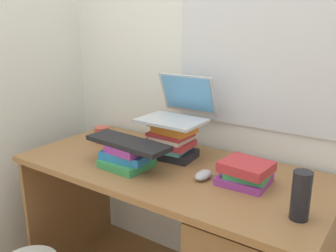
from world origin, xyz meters
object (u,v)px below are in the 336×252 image
(book_stack_tall, at_px, (172,141))
(book_stack_side, at_px, (246,173))
(computer_mouse, at_px, (203,175))
(water_bottle, at_px, (301,196))
(keyboard, at_px, (128,143))
(laptop, at_px, (178,109))
(mug, at_px, (102,135))
(book_stack_keyboard_riser, at_px, (126,157))

(book_stack_tall, xyz_separation_m, book_stack_side, (0.42, -0.08, -0.04))
(book_stack_tall, height_order, computer_mouse, book_stack_tall)
(book_stack_side, bearing_deg, water_bottle, -30.74)
(keyboard, height_order, computer_mouse, keyboard)
(book_stack_tall, height_order, laptop, laptop)
(computer_mouse, bearing_deg, book_stack_tall, 151.93)
(book_stack_side, height_order, water_bottle, water_bottle)
(laptop, relative_size, water_bottle, 1.77)
(keyboard, xyz_separation_m, water_bottle, (0.78, -0.02, -0.03))
(mug, distance_m, water_bottle, 1.16)
(computer_mouse, distance_m, mug, 0.72)
(laptop, xyz_separation_m, computer_mouse, (0.26, -0.20, -0.22))
(book_stack_side, height_order, keyboard, keyboard)
(mug, bearing_deg, water_bottle, -10.59)
(keyboard, bearing_deg, laptop, 75.81)
(book_stack_side, bearing_deg, keyboard, -164.89)
(book_stack_side, bearing_deg, book_stack_tall, 169.24)
(book_stack_tall, distance_m, computer_mouse, 0.30)
(book_stack_tall, distance_m, keyboard, 0.24)
(water_bottle, bearing_deg, book_stack_side, 149.26)
(book_stack_keyboard_riser, relative_size, keyboard, 0.55)
(computer_mouse, bearing_deg, keyboard, -166.44)
(laptop, bearing_deg, keyboard, -108.39)
(book_stack_tall, relative_size, laptop, 0.81)
(book_stack_side, xyz_separation_m, computer_mouse, (-0.17, -0.06, -0.03))
(keyboard, xyz_separation_m, computer_mouse, (0.35, 0.08, -0.10))
(book_stack_keyboard_riser, bearing_deg, keyboard, 18.94)
(keyboard, relative_size, mug, 3.57)
(mug, bearing_deg, book_stack_keyboard_riser, -29.79)
(book_stack_side, bearing_deg, computer_mouse, -161.74)
(book_stack_tall, bearing_deg, keyboard, -113.29)
(book_stack_tall, relative_size, computer_mouse, 2.40)
(book_stack_side, distance_m, water_bottle, 0.31)
(book_stack_side, bearing_deg, mug, 176.31)
(laptop, bearing_deg, book_stack_side, -18.25)
(book_stack_tall, distance_m, mug, 0.45)
(book_stack_keyboard_riser, distance_m, book_stack_side, 0.55)
(book_stack_keyboard_riser, relative_size, computer_mouse, 2.22)
(book_stack_keyboard_riser, distance_m, computer_mouse, 0.37)
(book_stack_tall, relative_size, keyboard, 0.59)
(book_stack_side, relative_size, keyboard, 0.51)
(computer_mouse, bearing_deg, laptop, 142.68)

